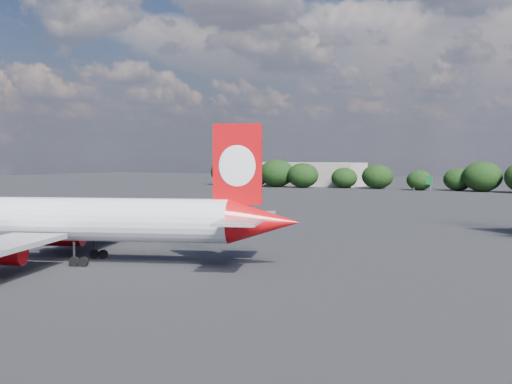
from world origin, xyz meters
The scene contains 5 objects.
ground centered at (0.00, 60.00, 0.00)m, with size 500.00×500.00×0.00m, color black.
qantas_airliner centered at (-8.09, 19.64, 4.18)m, with size 40.74×39.16×13.71m.
terminal_building centered at (-65.00, 192.00, 4.00)m, with size 42.00×16.00×8.00m.
highway_sign centered at (-18.00, 176.00, 3.13)m, with size 6.00×0.30×4.50m.
horizon_treeline centered at (4.84, 179.26, 4.17)m, with size 207.54×17.12×9.25m.
Camera 1 is at (41.33, -33.75, 10.74)m, focal length 50.00 mm.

